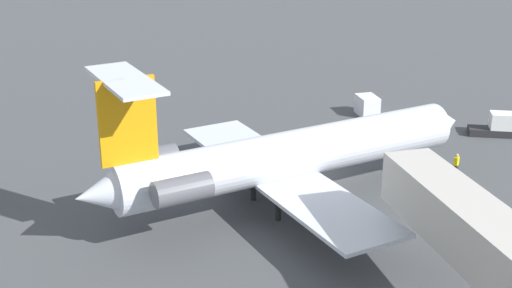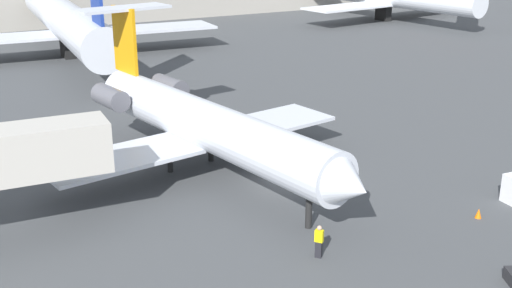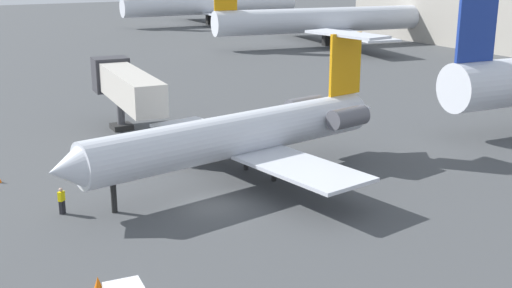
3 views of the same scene
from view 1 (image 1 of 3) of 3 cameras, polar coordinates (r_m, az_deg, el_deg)
ground_plane at (r=48.80m, az=5.40°, el=-2.58°), size 400.00×400.00×0.10m
regional_jet at (r=42.83m, az=2.30°, el=-0.93°), size 20.80×27.13×9.63m
jet_bridge at (r=31.74m, az=18.93°, el=-8.30°), size 15.12×3.91×6.19m
ground_crew_marshaller at (r=49.93m, az=16.09°, el=-1.66°), size 0.45×0.48×1.69m
baggage_tug_lead at (r=58.95m, az=19.42°, el=1.43°), size 3.05×4.20×1.90m
cargo_container_uld at (r=61.36m, az=9.11°, el=3.14°), size 2.32×1.76×1.67m
traffic_cone_mid at (r=58.40m, az=11.01°, el=1.51°), size 0.36×0.36×0.55m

